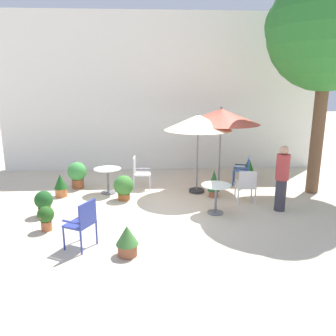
# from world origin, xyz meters

# --- Properties ---
(ground_plane) EXTENTS (60.00, 60.00, 0.00)m
(ground_plane) POSITION_xyz_m (0.00, 0.00, 0.00)
(ground_plane) COLOR beige
(villa_facade) EXTENTS (11.30, 0.30, 5.43)m
(villa_facade) POSITION_xyz_m (0.00, 3.95, 2.71)
(villa_facade) COLOR white
(villa_facade) RESTS_ON ground
(shade_tree) EXTENTS (3.32, 3.16, 5.99)m
(shade_tree) POSITION_xyz_m (4.27, 0.90, 4.41)
(shade_tree) COLOR brown
(shade_tree) RESTS_ON ground
(patio_umbrella_0) EXTENTS (1.88, 1.88, 2.28)m
(patio_umbrella_0) POSITION_xyz_m (0.89, 1.04, 1.99)
(patio_umbrella_0) COLOR #2D2D2D
(patio_umbrella_0) RESTS_ON ground
(patio_umbrella_1) EXTENTS (2.24, 2.24, 2.42)m
(patio_umbrella_1) POSITION_xyz_m (1.61, 1.46, 2.12)
(patio_umbrella_1) COLOR #2D2D2D
(patio_umbrella_1) RESTS_ON ground
(cafe_table_0) EXTENTS (0.70, 0.70, 0.72)m
(cafe_table_0) POSITION_xyz_m (1.11, -0.63, 0.50)
(cafe_table_0) COLOR white
(cafe_table_0) RESTS_ON ground
(cafe_table_1) EXTENTS (0.77, 0.77, 0.72)m
(cafe_table_1) POSITION_xyz_m (-1.66, 1.08, 0.51)
(cafe_table_1) COLOR silver
(cafe_table_1) RESTS_ON ground
(patio_chair_0) EXTENTS (0.52, 0.48, 0.95)m
(patio_chair_0) POSITION_xyz_m (-0.78, 1.52, 0.53)
(patio_chair_0) COLOR white
(patio_chair_0) RESTS_ON ground
(patio_chair_1) EXTENTS (0.62, 0.65, 0.94)m
(patio_chair_1) POSITION_xyz_m (-1.72, -2.25, 0.55)
(patio_chair_1) COLOR #2F3D99
(patio_chair_1) RESTS_ON ground
(patio_chair_2) EXTENTS (0.50, 0.44, 0.89)m
(patio_chair_2) POSITION_xyz_m (2.03, 0.03, 0.52)
(patio_chair_2) COLOR silver
(patio_chair_2) RESTS_ON ground
(patio_chair_3) EXTENTS (0.58, 0.56, 0.88)m
(patio_chair_3) POSITION_xyz_m (2.43, 1.70, 0.52)
(patio_chair_3) COLOR #284B8F
(patio_chair_3) RESTS_ON ground
(potted_plant_0) EXTENTS (0.41, 0.41, 0.57)m
(potted_plant_0) POSITION_xyz_m (-0.88, -2.58, 0.31)
(potted_plant_0) COLOR #935437
(potted_plant_0) RESTS_ON ground
(potted_plant_1) EXTENTS (0.34, 0.34, 0.76)m
(potted_plant_1) POSITION_xyz_m (1.30, 0.59, 0.41)
(potted_plant_1) COLOR #9D553C
(potted_plant_1) RESTS_ON ground
(potted_plant_2) EXTENTS (0.35, 0.35, 0.53)m
(potted_plant_2) POSITION_xyz_m (-2.67, -1.40, 0.31)
(potted_plant_2) COLOR #B6623A
(potted_plant_2) RESTS_ON ground
(potted_plant_3) EXTENTS (0.36, 0.36, 0.64)m
(potted_plant_3) POSITION_xyz_m (-2.93, 0.85, 0.33)
(potted_plant_3) COLOR #C6713E
(potted_plant_3) RESTS_ON ground
(potted_plant_4) EXTENTS (0.37, 0.37, 0.66)m
(potted_plant_4) POSITION_xyz_m (2.86, 2.62, 0.34)
(potted_plant_4) COLOR brown
(potted_plant_4) RESTS_ON ground
(potted_plant_5) EXTENTS (0.56, 0.56, 0.79)m
(potted_plant_5) POSITION_xyz_m (-2.62, 1.62, 0.45)
(potted_plant_5) COLOR brown
(potted_plant_5) RESTS_ON ground
(potted_plant_6) EXTENTS (0.42, 0.42, 0.61)m
(potted_plant_6) POSITION_xyz_m (-2.96, -0.56, 0.34)
(potted_plant_6) COLOR #B15736
(potted_plant_6) RESTS_ON ground
(potted_plant_7) EXTENTS (0.54, 0.54, 0.68)m
(potted_plant_7) POSITION_xyz_m (-1.17, 0.48, 0.37)
(potted_plant_7) COLOR #A65A2D
(potted_plant_7) RESTS_ON ground
(standing_person) EXTENTS (0.45, 0.45, 1.63)m
(standing_person) POSITION_xyz_m (2.73, -0.52, 0.84)
(standing_person) COLOR #33333D
(standing_person) RESTS_ON ground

